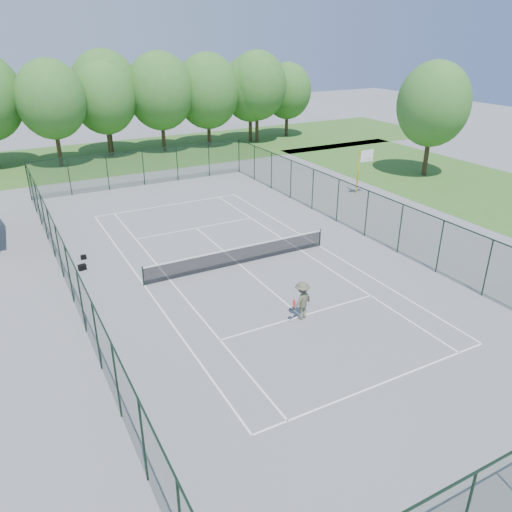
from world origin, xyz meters
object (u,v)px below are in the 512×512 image
object	(u,v)px
basketball_goal	(363,163)
tennis_player	(302,300)
tennis_net	(239,255)
sports_bag_a	(82,267)

from	to	relation	value
basketball_goal	tennis_player	world-z (taller)	basketball_goal
tennis_net	basketball_goal	bearing A→B (deg)	26.32
basketball_goal	sports_bag_a	bearing A→B (deg)	-170.55
basketball_goal	tennis_player	bearing A→B (deg)	-136.76
basketball_goal	tennis_player	xyz separation A→B (m)	(-14.54, -13.67, -1.65)
tennis_net	basketball_goal	xyz separation A→B (m)	(14.46, 7.15, 1.99)
basketball_goal	sports_bag_a	distance (m)	22.84
basketball_goal	tennis_net	bearing A→B (deg)	-153.68
tennis_player	basketball_goal	bearing A→B (deg)	43.24
tennis_net	sports_bag_a	world-z (taller)	tennis_net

